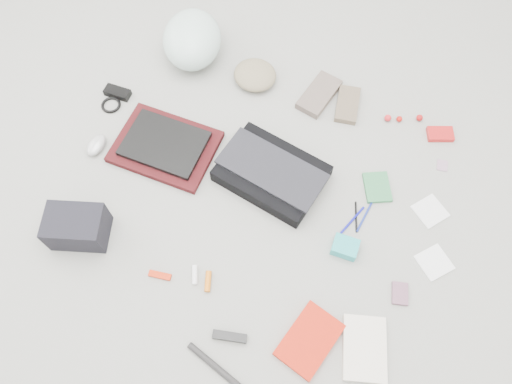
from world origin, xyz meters
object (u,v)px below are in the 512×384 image
(bike_helmet, at_px, (192,39))
(book_red, at_px, (310,340))
(messenger_bag, at_px, (272,173))
(accordion_wallet, at_px, (345,247))
(laptop, at_px, (164,144))
(camera_bag, at_px, (77,227))

(bike_helmet, xyz_separation_m, book_red, (0.88, -1.05, -0.09))
(messenger_bag, relative_size, accordion_wallet, 4.23)
(laptop, distance_m, book_red, 0.96)
(camera_bag, xyz_separation_m, accordion_wallet, (0.96, 0.28, -0.05))
(messenger_bag, height_order, laptop, messenger_bag)
(messenger_bag, relative_size, laptop, 1.24)
(laptop, relative_size, accordion_wallet, 3.41)
(camera_bag, bearing_deg, laptop, 56.24)
(messenger_bag, bearing_deg, accordion_wallet, -16.33)
(camera_bag, height_order, accordion_wallet, camera_bag)
(bike_helmet, xyz_separation_m, camera_bag, (-0.05, -0.96, -0.03))
(laptop, height_order, accordion_wallet, laptop)
(laptop, xyz_separation_m, book_red, (0.79, -0.54, -0.03))
(messenger_bag, distance_m, laptop, 0.46)
(laptop, relative_size, book_red, 1.41)
(messenger_bag, xyz_separation_m, bike_helmet, (-0.55, 0.49, 0.06))
(laptop, height_order, camera_bag, camera_bag)
(messenger_bag, height_order, camera_bag, camera_bag)
(bike_helmet, relative_size, camera_bag, 1.53)
(messenger_bag, height_order, bike_helmet, bike_helmet)
(bike_helmet, distance_m, book_red, 1.37)
(bike_helmet, bearing_deg, accordion_wallet, -55.65)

